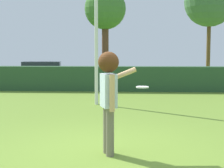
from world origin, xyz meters
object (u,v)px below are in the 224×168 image
(frisbee, at_px, (142,87))
(birch_tree, at_px, (105,10))
(parked_car_green, at_px, (42,71))
(person, at_px, (109,88))
(maple_tree, at_px, (210,2))

(frisbee, bearing_deg, birch_tree, 97.11)
(parked_car_green, height_order, birch_tree, birch_tree)
(person, relative_size, parked_car_green, 0.41)
(parked_car_green, xyz_separation_m, maple_tree, (10.42, 2.77, 4.40))
(person, distance_m, maple_tree, 18.30)
(maple_tree, bearing_deg, frisbee, -105.82)
(person, relative_size, maple_tree, 0.27)
(person, bearing_deg, maple_tree, 72.43)
(parked_car_green, height_order, maple_tree, maple_tree)
(person, height_order, maple_tree, maple_tree)
(person, xyz_separation_m, frisbee, (0.58, 0.03, 0.02))
(person, xyz_separation_m, maple_tree, (5.40, 17.05, 3.92))
(person, bearing_deg, parked_car_green, 109.39)
(parked_car_green, relative_size, maple_tree, 0.65)
(parked_car_green, bearing_deg, person, -70.61)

